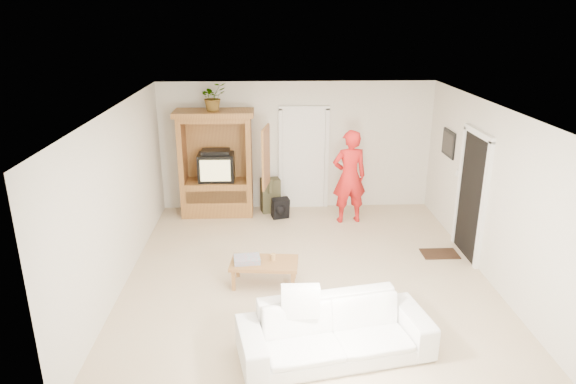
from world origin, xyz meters
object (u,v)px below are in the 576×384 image
(man, at_px, (349,177))
(coffee_table, at_px, (264,264))
(armoire, at_px, (218,170))
(sofa, at_px, (335,331))

(man, bearing_deg, coffee_table, 48.63)
(armoire, xyz_separation_m, man, (2.54, -0.52, -0.00))
(man, relative_size, sofa, 0.81)
(sofa, bearing_deg, armoire, 99.60)
(sofa, height_order, coffee_table, sofa)
(armoire, distance_m, coffee_table, 3.14)
(coffee_table, bearing_deg, armoire, 112.83)
(armoire, relative_size, man, 1.16)
(sofa, bearing_deg, man, 68.29)
(man, distance_m, sofa, 4.26)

